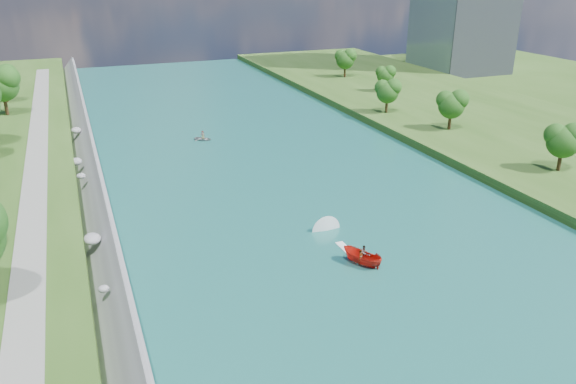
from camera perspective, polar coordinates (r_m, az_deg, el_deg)
name	(u,v)px	position (r m, az deg, el deg)	size (l,w,h in m)	color
ground	(370,270)	(59.78, 8.37, -7.86)	(260.00, 260.00, 0.00)	#2D5119
river_water	(298,200)	(75.82, 0.98, -0.84)	(55.00, 240.00, 0.10)	#175857
berm_east	(575,153)	(103.95, 27.17, 3.51)	(44.00, 240.00, 1.50)	#2D5119
riprap_bank	(96,221)	(69.35, -18.88, -2.79)	(3.89, 236.00, 4.15)	slate
riverside_path	(33,213)	(69.80, -24.51, -1.93)	(3.00, 200.00, 0.10)	gray
trees_east	(517,128)	(95.88, 22.26, 6.06)	(14.80, 137.12, 9.45)	#155216
motorboat	(357,253)	(61.09, 7.00, -6.15)	(3.85, 19.20, 1.93)	red
raft	(203,138)	(102.99, -8.65, 5.44)	(3.96, 3.81, 1.72)	gray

